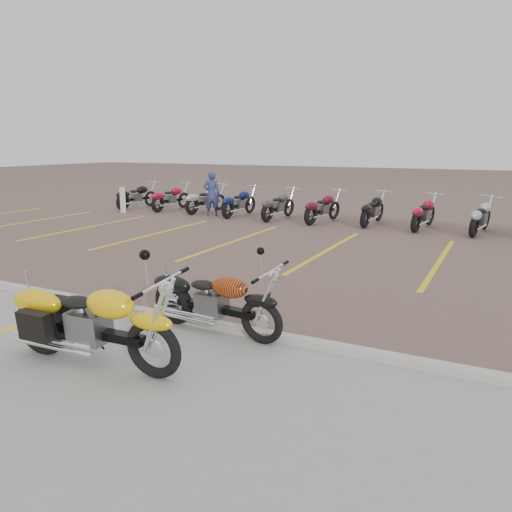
{
  "coord_description": "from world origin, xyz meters",
  "views": [
    {
      "loc": [
        3.98,
        -7.83,
        2.64
      ],
      "look_at": [
        0.18,
        -0.35,
        0.75
      ],
      "focal_mm": 35.0,
      "sensor_mm": 36.0,
      "label": 1
    }
  ],
  "objects_px": {
    "flame_cruiser": "(213,303)",
    "bollard": "(123,200)",
    "yellow_cruiser": "(91,326)",
    "person_a": "(212,194)"
  },
  "relations": [
    {
      "from": "person_a",
      "to": "bollard",
      "type": "relative_size",
      "value": 1.65
    },
    {
      "from": "flame_cruiser",
      "to": "bollard",
      "type": "bearing_deg",
      "value": 141.53
    },
    {
      "from": "yellow_cruiser",
      "to": "person_a",
      "type": "bearing_deg",
      "value": 112.92
    },
    {
      "from": "flame_cruiser",
      "to": "bollard",
      "type": "xyz_separation_m",
      "value": [
        -9.87,
        9.29,
        0.05
      ]
    },
    {
      "from": "yellow_cruiser",
      "to": "person_a",
      "type": "xyz_separation_m",
      "value": [
        -5.56,
        11.72,
        0.32
      ]
    },
    {
      "from": "person_a",
      "to": "yellow_cruiser",
      "type": "bearing_deg",
      "value": 84.39
    },
    {
      "from": "flame_cruiser",
      "to": "yellow_cruiser",
      "type": "bearing_deg",
      "value": -110.77
    },
    {
      "from": "bollard",
      "to": "yellow_cruiser",
      "type": "bearing_deg",
      "value": -49.98
    },
    {
      "from": "yellow_cruiser",
      "to": "flame_cruiser",
      "type": "relative_size",
      "value": 1.13
    },
    {
      "from": "yellow_cruiser",
      "to": "bollard",
      "type": "relative_size",
      "value": 2.47
    }
  ]
}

